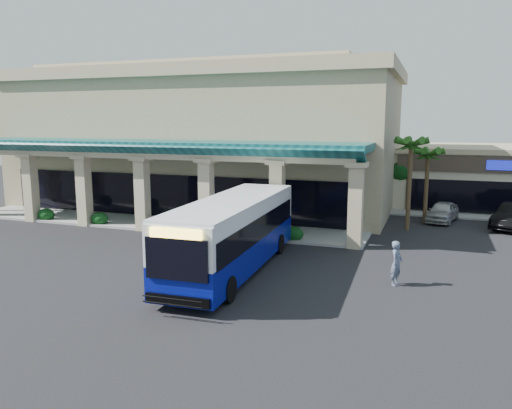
% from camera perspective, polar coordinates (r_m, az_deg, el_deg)
% --- Properties ---
extents(ground, '(110.00, 110.00, 0.00)m').
position_cam_1_polar(ground, '(25.07, -4.48, -6.60)').
color(ground, black).
extents(main_building, '(30.80, 14.80, 11.35)m').
position_cam_1_polar(main_building, '(41.99, -5.62, 7.73)').
color(main_building, tan).
rests_on(main_building, ground).
extents(arcade, '(30.00, 6.20, 5.70)m').
position_cam_1_polar(arcade, '(34.13, -12.16, 2.40)').
color(arcade, '#0B4145').
rests_on(arcade, ground).
extents(palm_0, '(2.40, 2.40, 6.60)m').
position_cam_1_polar(palm_0, '(33.18, 17.14, 2.78)').
color(palm_0, '#1E4A13').
rests_on(palm_0, ground).
extents(palm_1, '(2.40, 2.40, 5.80)m').
position_cam_1_polar(palm_1, '(36.17, 18.93, 2.58)').
color(palm_1, '#1E4A13').
rests_on(palm_1, ground).
extents(broadleaf_tree, '(2.60, 2.60, 4.81)m').
position_cam_1_polar(broadleaf_tree, '(41.27, 16.24, 2.81)').
color(broadleaf_tree, black).
rests_on(broadleaf_tree, ground).
extents(transit_bus, '(3.29, 12.28, 3.40)m').
position_cam_1_polar(transit_bus, '(23.25, -2.62, -3.52)').
color(transit_bus, '#081184').
rests_on(transit_bus, ground).
extents(pedestrian, '(0.64, 0.80, 1.93)m').
position_cam_1_polar(pedestrian, '(22.20, 15.76, -6.47)').
color(pedestrian, '#505C72').
rests_on(pedestrian, ground).
extents(car_silver, '(2.53, 4.38, 1.40)m').
position_cam_1_polar(car_silver, '(37.16, 20.55, -0.77)').
color(car_silver, '#A8A8A8').
rests_on(car_silver, ground).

